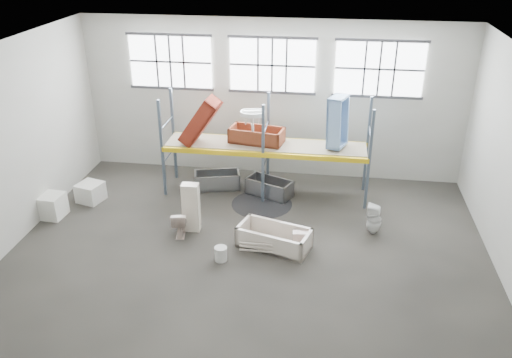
% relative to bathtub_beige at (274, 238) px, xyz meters
% --- Properties ---
extents(floor, '(12.00, 10.00, 0.10)m').
position_rel_bathtub_beige_xyz_m(floor, '(-0.61, -0.49, -0.32)').
color(floor, '#4B463F').
rests_on(floor, ground).
extents(ceiling, '(12.00, 10.00, 0.10)m').
position_rel_bathtub_beige_xyz_m(ceiling, '(-0.61, -0.49, 4.78)').
color(ceiling, silver).
rests_on(ceiling, ground).
extents(wall_back, '(12.00, 0.10, 5.00)m').
position_rel_bathtub_beige_xyz_m(wall_back, '(-0.61, 4.56, 2.23)').
color(wall_back, '#AFAEA3').
rests_on(wall_back, ground).
extents(wall_front, '(12.00, 0.10, 5.00)m').
position_rel_bathtub_beige_xyz_m(wall_front, '(-0.61, -5.54, 2.23)').
color(wall_front, '#B3B2A7').
rests_on(wall_front, ground).
extents(wall_left, '(0.10, 10.00, 5.00)m').
position_rel_bathtub_beige_xyz_m(wall_left, '(-6.66, -0.49, 2.23)').
color(wall_left, '#A3A398').
rests_on(wall_left, ground).
extents(window_left, '(2.60, 0.04, 1.60)m').
position_rel_bathtub_beige_xyz_m(window_left, '(-3.81, 4.45, 3.33)').
color(window_left, white).
rests_on(window_left, wall_back).
extents(window_mid, '(2.60, 0.04, 1.60)m').
position_rel_bathtub_beige_xyz_m(window_mid, '(-0.61, 4.45, 3.33)').
color(window_mid, white).
rests_on(window_mid, wall_back).
extents(window_right, '(2.60, 0.04, 1.60)m').
position_rel_bathtub_beige_xyz_m(window_right, '(2.59, 4.45, 3.33)').
color(window_right, white).
rests_on(window_right, wall_back).
extents(rack_upright_la, '(0.08, 0.08, 3.00)m').
position_rel_bathtub_beige_xyz_m(rack_upright_la, '(-3.61, 2.41, 1.23)').
color(rack_upright_la, slate).
rests_on(rack_upright_la, floor).
extents(rack_upright_lb, '(0.08, 0.08, 3.00)m').
position_rel_bathtub_beige_xyz_m(rack_upright_lb, '(-3.61, 3.61, 1.23)').
color(rack_upright_lb, slate).
rests_on(rack_upright_lb, floor).
extents(rack_upright_ma, '(0.08, 0.08, 3.00)m').
position_rel_bathtub_beige_xyz_m(rack_upright_ma, '(-0.61, 2.41, 1.23)').
color(rack_upright_ma, slate).
rests_on(rack_upright_ma, floor).
extents(rack_upright_mb, '(0.08, 0.08, 3.00)m').
position_rel_bathtub_beige_xyz_m(rack_upright_mb, '(-0.61, 3.61, 1.23)').
color(rack_upright_mb, slate).
rests_on(rack_upright_mb, floor).
extents(rack_upright_ra, '(0.08, 0.08, 3.00)m').
position_rel_bathtub_beige_xyz_m(rack_upright_ra, '(2.39, 2.41, 1.23)').
color(rack_upright_ra, slate).
rests_on(rack_upright_ra, floor).
extents(rack_upright_rb, '(0.08, 0.08, 3.00)m').
position_rel_bathtub_beige_xyz_m(rack_upright_rb, '(2.39, 3.61, 1.23)').
color(rack_upright_rb, slate).
rests_on(rack_upright_rb, floor).
extents(rack_beam_front, '(6.00, 0.10, 0.14)m').
position_rel_bathtub_beige_xyz_m(rack_beam_front, '(-0.61, 2.41, 1.23)').
color(rack_beam_front, yellow).
rests_on(rack_beam_front, floor).
extents(rack_beam_back, '(6.00, 0.10, 0.14)m').
position_rel_bathtub_beige_xyz_m(rack_beam_back, '(-0.61, 3.61, 1.23)').
color(rack_beam_back, yellow).
rests_on(rack_beam_back, floor).
extents(shelf_deck, '(5.90, 1.10, 0.03)m').
position_rel_bathtub_beige_xyz_m(shelf_deck, '(-0.61, 3.01, 1.31)').
color(shelf_deck, gray).
rests_on(shelf_deck, floor).
extents(wet_patch, '(1.80, 1.80, 0.00)m').
position_rel_bathtub_beige_xyz_m(wet_patch, '(-0.61, 2.21, -0.27)').
color(wet_patch, black).
rests_on(wet_patch, floor).
extents(bathtub_beige, '(1.99, 1.34, 0.54)m').
position_rel_bathtub_beige_xyz_m(bathtub_beige, '(0.00, 0.00, 0.00)').
color(bathtub_beige, beige).
rests_on(bathtub_beige, floor).
extents(cistern_spare, '(0.45, 0.25, 0.41)m').
position_rel_bathtub_beige_xyz_m(cistern_spare, '(0.69, 0.01, 0.01)').
color(cistern_spare, beige).
rests_on(cistern_spare, bathtub_beige).
extents(sink_in_tub, '(0.52, 0.52, 0.14)m').
position_rel_bathtub_beige_xyz_m(sink_in_tub, '(-0.38, 0.02, -0.11)').
color(sink_in_tub, beige).
rests_on(sink_in_tub, bathtub_beige).
extents(toilet_beige, '(0.52, 0.76, 0.72)m').
position_rel_bathtub_beige_xyz_m(toilet_beige, '(-2.54, 0.23, 0.09)').
color(toilet_beige, beige).
rests_on(toilet_beige, floor).
extents(cistern_tall, '(0.45, 0.30, 1.37)m').
position_rel_bathtub_beige_xyz_m(cistern_tall, '(-2.28, 0.51, 0.42)').
color(cistern_tall, beige).
rests_on(cistern_tall, floor).
extents(toilet_white, '(0.44, 0.44, 0.85)m').
position_rel_bathtub_beige_xyz_m(toilet_white, '(2.55, 1.04, 0.16)').
color(toilet_white, white).
rests_on(toilet_white, floor).
extents(steel_tub_left, '(1.52, 0.98, 0.51)m').
position_rel_bathtub_beige_xyz_m(steel_tub_left, '(-2.14, 3.09, -0.01)').
color(steel_tub_left, '#A9ADB2').
rests_on(steel_tub_left, floor).
extents(steel_tub_right, '(1.51, 1.13, 0.50)m').
position_rel_bathtub_beige_xyz_m(steel_tub_right, '(-0.46, 2.85, -0.02)').
color(steel_tub_right, '#A3A5AB').
rests_on(steel_tub_right, floor).
extents(rust_tub_flat, '(1.69, 1.01, 0.45)m').
position_rel_bathtub_beige_xyz_m(rust_tub_flat, '(-0.90, 3.12, 1.55)').
color(rust_tub_flat, maroon).
rests_on(rust_tub_flat, shelf_deck).
extents(rust_tub_tilted, '(1.29, 0.82, 1.50)m').
position_rel_bathtub_beige_xyz_m(rust_tub_tilted, '(-2.50, 2.78, 2.03)').
color(rust_tub_tilted, '#96240C').
rests_on(rust_tub_tilted, shelf_deck).
extents(sink_on_shelf, '(0.83, 0.71, 0.64)m').
position_rel_bathtub_beige_xyz_m(sink_on_shelf, '(-0.96, 2.77, 1.83)').
color(sink_on_shelf, white).
rests_on(sink_on_shelf, rust_tub_flat).
extents(blue_tub_upright, '(0.69, 0.82, 1.50)m').
position_rel_bathtub_beige_xyz_m(blue_tub_upright, '(1.45, 3.01, 2.13)').
color(blue_tub_upright, '#779ED0').
rests_on(blue_tub_upright, shelf_deck).
extents(bucket, '(0.33, 0.33, 0.36)m').
position_rel_bathtub_beige_xyz_m(bucket, '(-1.22, -0.79, -0.09)').
color(bucket, silver).
rests_on(bucket, floor).
extents(carton_near, '(0.82, 0.72, 0.67)m').
position_rel_bathtub_beige_xyz_m(carton_near, '(-6.43, 0.66, 0.06)').
color(carton_near, white).
rests_on(carton_near, floor).
extents(carton_far, '(0.82, 0.82, 0.56)m').
position_rel_bathtub_beige_xyz_m(carton_far, '(-5.70, 1.70, 0.01)').
color(carton_far, silver).
rests_on(carton_far, floor).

